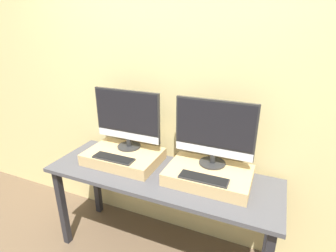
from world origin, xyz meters
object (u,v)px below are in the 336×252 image
object	(u,v)px
keyboard_left	(113,158)
monitor_right	(214,131)
keyboard_right	(204,178)
monitor_left	(127,118)

from	to	relation	value
keyboard_left	monitor_right	xyz separation A→B (m)	(0.69, 0.22, 0.24)
keyboard_left	keyboard_right	distance (m)	0.69
monitor_left	keyboard_right	world-z (taller)	monitor_left
keyboard_left	monitor_left	bearing A→B (deg)	90.00
monitor_left	monitor_right	xyz separation A→B (m)	(0.69, 0.00, 0.00)
monitor_left	keyboard_left	bearing A→B (deg)	-90.00
keyboard_left	monitor_right	world-z (taller)	monitor_right
keyboard_left	keyboard_right	world-z (taller)	same
monitor_right	keyboard_left	bearing A→B (deg)	-162.36
keyboard_left	keyboard_right	xyz separation A→B (m)	(0.69, 0.00, 0.00)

